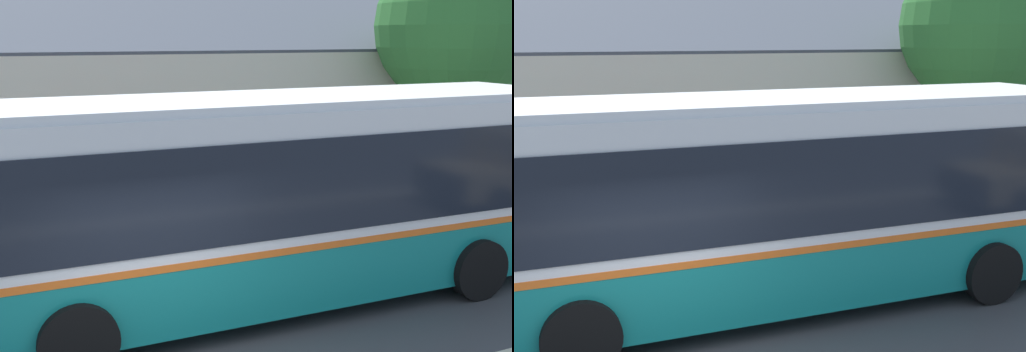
{
  "view_description": "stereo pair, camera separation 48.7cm",
  "coord_description": "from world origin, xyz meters",
  "views": [
    {
      "loc": [
        -1.92,
        -5.84,
        4.18
      ],
      "look_at": [
        2.61,
        4.26,
        1.75
      ],
      "focal_mm": 45.0,
      "sensor_mm": 36.0,
      "label": 1
    },
    {
      "loc": [
        -1.47,
        -6.03,
        4.18
      ],
      "look_at": [
        2.61,
        4.26,
        1.75
      ],
      "focal_mm": 45.0,
      "sensor_mm": 36.0,
      "label": 2
    }
  ],
  "objects": [
    {
      "name": "bus_stop_sign",
      "position": [
        7.92,
        4.99,
        1.64
      ],
      "size": [
        0.36,
        0.07,
        2.4
      ],
      "color": "gray",
      "rests_on": "sidewalk_far"
    },
    {
      "name": "transit_bus",
      "position": [
        2.05,
        2.9,
        1.76
      ],
      "size": [
        10.89,
        2.87,
        3.29
      ],
      "color": "#147F7A",
      "rests_on": "ground"
    },
    {
      "name": "sidewalk_far",
      "position": [
        0.0,
        6.0,
        0.07
      ],
      "size": [
        60.0,
        3.0,
        0.15
      ],
      "primitive_type": "cube",
      "color": "#ADAAA3",
      "rests_on": "ground"
    },
    {
      "name": "street_tree_primary",
      "position": [
        9.45,
        7.18,
        4.41
      ],
      "size": [
        4.1,
        4.1,
        6.48
      ],
      "color": "#4C3828",
      "rests_on": "ground"
    },
    {
      "name": "community_building",
      "position": [
        2.4,
        13.38,
        2.01
      ],
      "size": [
        24.36,
        9.83,
        6.78
      ],
      "color": "beige",
      "rests_on": "ground"
    }
  ]
}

